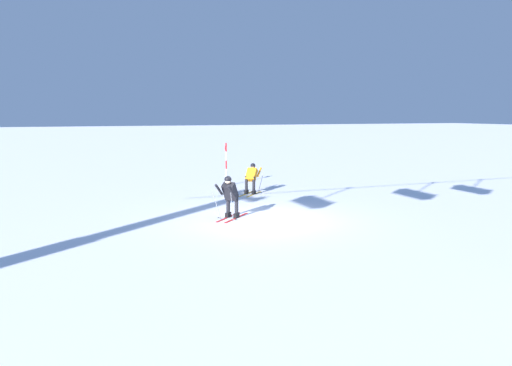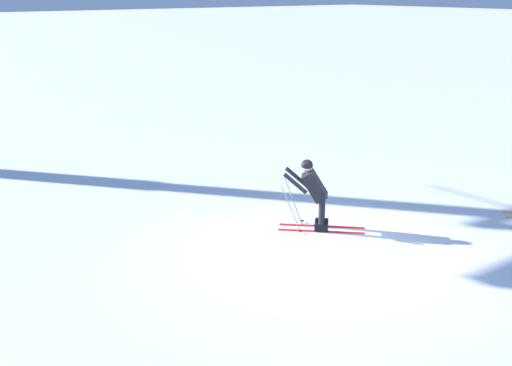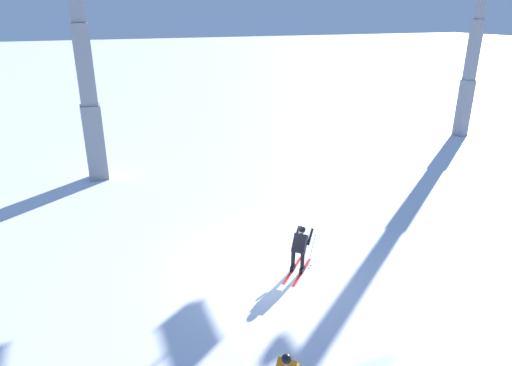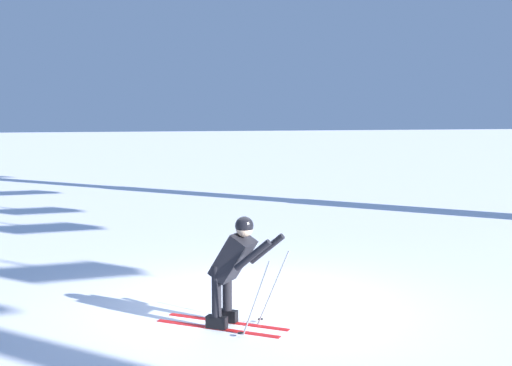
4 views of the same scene
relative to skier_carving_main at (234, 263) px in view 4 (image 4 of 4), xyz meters
The scene contains 2 objects.
ground_plane 1.43m from the skier_carving_main, 148.59° to the left, with size 260.00×260.00×0.00m, color white.
skier_carving_main is the anchor object (origin of this frame).
Camera 4 is at (9.18, -3.33, 2.76)m, focal length 46.97 mm.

